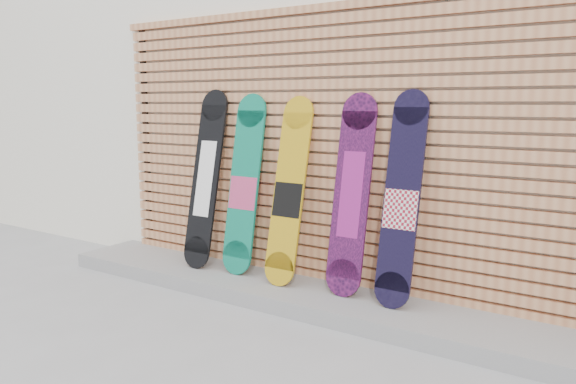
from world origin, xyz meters
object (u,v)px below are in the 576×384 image
object	(u,v)px
snowboard_0	(206,179)
snowboard_2	(289,192)
snowboard_1	(244,185)
snowboard_3	(352,195)
snowboard_4	(402,200)

from	to	relation	value
snowboard_0	snowboard_2	distance (m)	0.87
snowboard_1	snowboard_0	bearing A→B (deg)	-176.45
snowboard_2	snowboard_3	world-z (taller)	snowboard_3
snowboard_0	snowboard_1	xyz separation A→B (m)	(0.40, 0.03, -0.03)
snowboard_3	snowboard_4	size ratio (longest dim) A/B	0.99
snowboard_0	snowboard_1	distance (m)	0.41
snowboard_2	snowboard_4	world-z (taller)	snowboard_4
snowboard_1	snowboard_3	distance (m)	1.00
snowboard_0	snowboard_2	bearing A→B (deg)	-0.02
snowboard_0	snowboard_3	bearing A→B (deg)	1.30
snowboard_3	snowboard_4	xyz separation A→B (m)	(0.40, -0.02, -0.00)
snowboard_0	snowboard_4	bearing A→B (deg)	0.45
snowboard_0	snowboard_4	size ratio (longest dim) A/B	1.01
snowboard_0	snowboard_3	distance (m)	1.41
snowboard_1	snowboard_2	distance (m)	0.47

